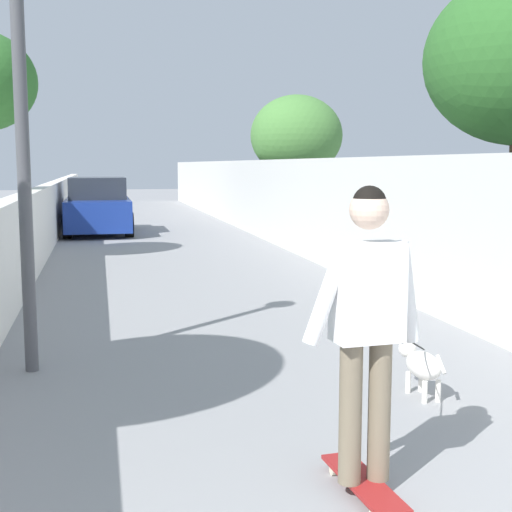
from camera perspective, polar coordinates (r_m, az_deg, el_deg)
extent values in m
plane|color=gray|center=(14.98, -6.79, 0.18)|extent=(80.00, 80.00, 0.00)
cube|color=silver|center=(12.89, -17.89, 1.86)|extent=(48.00, 0.30, 1.42)
cube|color=silver|center=(13.48, 5.50, 3.67)|extent=(48.00, 0.30, 2.00)
cylinder|color=brown|center=(20.59, 3.27, 4.87)|extent=(0.25, 0.25, 1.92)
ellipsoid|color=#4C843D|center=(20.58, 3.31, 9.77)|extent=(2.66, 2.66, 2.33)
cylinder|color=#4C4C51|center=(6.59, -18.39, 6.50)|extent=(0.12, 0.12, 3.63)
cube|color=maroon|center=(4.27, 8.75, -17.75)|extent=(0.81, 0.25, 0.02)
cylinder|color=beige|center=(4.49, 6.30, -16.97)|extent=(0.06, 0.03, 0.06)
cylinder|color=beige|center=(4.54, 8.00, -16.70)|extent=(0.06, 0.03, 0.06)
cylinder|color=beige|center=(4.09, 11.45, -19.64)|extent=(0.06, 0.03, 0.06)
cylinder|color=#726651|center=(4.07, 7.70, -12.56)|extent=(0.14, 0.14, 0.82)
cylinder|color=#726651|center=(4.14, 10.02, -12.24)|extent=(0.14, 0.14, 0.82)
cube|color=white|center=(3.93, 9.07, -2.92)|extent=(0.25, 0.39, 0.55)
cylinder|color=white|center=(3.83, 5.83, -3.06)|extent=(0.11, 0.29, 0.58)
cylinder|color=white|center=(4.04, 12.14, -2.85)|extent=(0.10, 0.18, 0.59)
sphere|color=beige|center=(3.87, 9.21, 3.75)|extent=(0.22, 0.22, 0.22)
sphere|color=black|center=(3.87, 9.22, 4.32)|extent=(0.19, 0.19, 0.19)
ellipsoid|color=white|center=(5.90, 13.48, -8.66)|extent=(0.43, 0.25, 0.22)
sphere|color=white|center=(6.10, 12.23, -7.38)|extent=(0.15, 0.15, 0.15)
cone|color=black|center=(6.07, 11.92, -6.69)|extent=(0.05, 0.05, 0.06)
cone|color=black|center=(6.10, 12.58, -6.62)|extent=(0.05, 0.05, 0.06)
cylinder|color=white|center=(6.03, 12.28, -10.02)|extent=(0.04, 0.04, 0.18)
cylinder|color=white|center=(6.09, 13.29, -9.88)|extent=(0.04, 0.04, 0.18)
cylinder|color=white|center=(5.81, 13.58, -10.74)|extent=(0.04, 0.04, 0.18)
cylinder|color=white|center=(5.87, 14.61, -10.59)|extent=(0.04, 0.04, 0.18)
cylinder|color=white|center=(5.66, 14.84, -8.54)|extent=(0.14, 0.04, 0.13)
cylinder|color=black|center=(4.90, 11.71, -6.37)|extent=(1.50, 1.10, 0.66)
cube|color=navy|center=(19.75, -12.74, 3.43)|extent=(3.85, 1.70, 0.80)
cube|color=#262B33|center=(19.72, -12.79, 5.40)|extent=(2.00, 1.50, 0.60)
cylinder|color=black|center=(20.98, -14.88, 2.93)|extent=(0.64, 0.22, 0.64)
cylinder|color=black|center=(20.97, -10.56, 3.05)|extent=(0.64, 0.22, 0.64)
cylinder|color=black|center=(18.60, -15.15, 2.37)|extent=(0.64, 0.22, 0.64)
cylinder|color=black|center=(18.60, -10.28, 2.51)|extent=(0.64, 0.22, 0.64)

